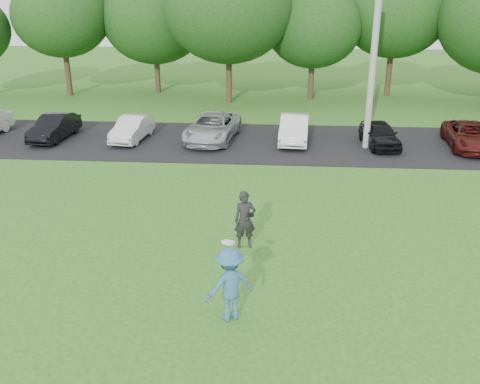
# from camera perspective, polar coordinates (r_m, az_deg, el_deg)

# --- Properties ---
(ground) EXTENTS (100.00, 100.00, 0.00)m
(ground) POSITION_cam_1_polar(r_m,az_deg,el_deg) (12.80, -1.17, -11.24)
(ground) COLOR #30631C
(ground) RESTS_ON ground
(parking_lot) EXTENTS (32.00, 6.50, 0.03)m
(parking_lot) POSITION_cam_1_polar(r_m,az_deg,el_deg) (24.71, 1.62, 5.34)
(parking_lot) COLOR black
(parking_lot) RESTS_ON ground
(utility_pole) EXTENTS (0.28, 0.28, 9.68)m
(utility_pole) POSITION_cam_1_polar(r_m,az_deg,el_deg) (23.62, 14.26, 15.90)
(utility_pole) COLOR #999894
(utility_pole) RESTS_ON ground
(frisbee_player) EXTENTS (1.28, 1.10, 2.05)m
(frisbee_player) POSITION_cam_1_polar(r_m,az_deg,el_deg) (11.67, -1.12, -9.81)
(frisbee_player) COLOR #32668D
(frisbee_player) RESTS_ON ground
(camera_bystander) EXTENTS (0.67, 0.51, 1.65)m
(camera_bystander) POSITION_cam_1_polar(r_m,az_deg,el_deg) (14.70, 0.53, -2.99)
(camera_bystander) COLOR black
(camera_bystander) RESTS_ON ground
(parked_cars) EXTENTS (27.99, 4.74, 1.24)m
(parked_cars) POSITION_cam_1_polar(r_m,az_deg,el_deg) (24.50, 3.07, 6.63)
(parked_cars) COLOR silver
(parked_cars) RESTS_ON parking_lot
(tree_row) EXTENTS (42.39, 9.85, 8.64)m
(tree_row) POSITION_cam_1_polar(r_m,az_deg,el_deg) (33.52, 5.26, 18.07)
(tree_row) COLOR #38281C
(tree_row) RESTS_ON ground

